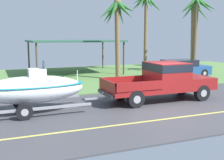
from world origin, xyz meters
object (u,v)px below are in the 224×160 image
palm_tree_mid (117,17)px  palm_tree_near_right (147,9)px  boat_on_trailer (32,89)px  parked_sedan_near (181,69)px  palm_tree_near_left (197,15)px  carport_awning (74,42)px  palm_tree_far_left (194,21)px  pickup_truck_towing (166,79)px

palm_tree_mid → palm_tree_near_right: bearing=40.9°
boat_on_trailer → palm_tree_near_right: size_ratio=0.80×
parked_sedan_near → palm_tree_near_right: (-0.49, 4.76, 4.95)m
palm_tree_near_left → palm_tree_near_right: 4.42m
carport_awning → palm_tree_mid: palm_tree_mid is taller
boat_on_trailer → parked_sedan_near: 13.94m
carport_awning → parked_sedan_near: bearing=-36.2°
carport_awning → palm_tree_mid: (1.93, -4.65, 1.81)m
palm_tree_mid → palm_tree_far_left: palm_tree_far_left is taller
boat_on_trailer → palm_tree_near_right: bearing=43.9°
boat_on_trailer → palm_tree_mid: size_ratio=0.96×
palm_tree_near_right → pickup_truck_towing: bearing=-114.6°
boat_on_trailer → palm_tree_far_left: 20.82m
parked_sedan_near → carport_awning: bearing=143.8°
boat_on_trailer → palm_tree_mid: 10.66m
carport_awning → palm_tree_far_left: (11.96, -0.48, 1.96)m
carport_awning → boat_on_trailer: bearing=-113.2°
pickup_truck_towing → palm_tree_far_left: 15.88m
parked_sedan_near → palm_tree_near_left: bearing=33.0°
carport_awning → palm_tree_near_left: bearing=-19.8°
boat_on_trailer → parked_sedan_near: (12.28, 6.59, -0.34)m
pickup_truck_towing → carport_awning: (-1.50, 11.86, 1.69)m
parked_sedan_near → palm_tree_near_left: size_ratio=0.67×
pickup_truck_towing → carport_awning: size_ratio=0.78×
boat_on_trailer → palm_tree_far_left: (17.04, 11.38, 3.69)m
carport_awning → palm_tree_near_left: 10.70m
carport_awning → palm_tree_mid: size_ratio=1.28×
parked_sedan_near → palm_tree_near_right: 6.89m
parked_sedan_near → palm_tree_mid: (-5.27, 0.62, 3.89)m
parked_sedan_near → palm_tree_mid: bearing=173.3°
boat_on_trailer → palm_tree_near_left: size_ratio=0.85×
palm_tree_far_left → palm_tree_near_left: bearing=-124.6°
boat_on_trailer → palm_tree_near_right: palm_tree_near_right is taller
carport_awning → palm_tree_far_left: bearing=-2.3°
palm_tree_far_left → pickup_truck_towing: bearing=-132.6°
palm_tree_near_left → palm_tree_mid: bearing=-172.1°
pickup_truck_towing → carport_awning: carport_awning is taller
pickup_truck_towing → palm_tree_near_right: (5.21, 11.35, 4.56)m
palm_tree_near_right → parked_sedan_near: bearing=-84.1°
boat_on_trailer → carport_awning: (5.08, 11.86, 1.73)m
boat_on_trailer → carport_awning: carport_awning is taller
palm_tree_near_right → palm_tree_mid: palm_tree_near_right is taller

